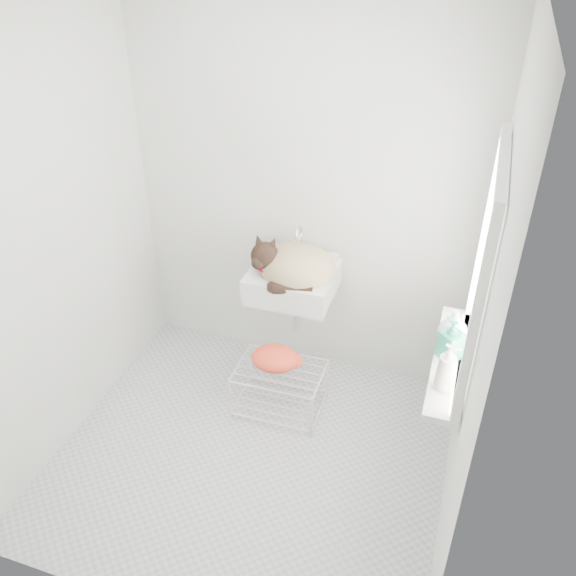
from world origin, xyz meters
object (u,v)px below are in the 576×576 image
(sink, at_px, (293,270))
(bottle_a, at_px, (443,387))
(cat, at_px, (293,266))
(bottle_b, at_px, (448,357))
(bottle_c, at_px, (451,342))
(wire_rack, at_px, (280,389))

(sink, bearing_deg, bottle_a, -38.03)
(cat, bearing_deg, bottle_a, -35.39)
(cat, relative_size, bottle_b, 2.28)
(cat, height_order, bottle_a, cat)
(bottle_b, distance_m, bottle_c, 0.12)
(bottle_a, relative_size, bottle_b, 0.96)
(wire_rack, distance_m, bottle_a, 1.28)
(sink, xyz_separation_m, bottle_b, (0.99, -0.54, 0.00))
(wire_rack, xyz_separation_m, bottle_a, (0.97, -0.46, 0.70))
(sink, height_order, bottle_a, bottle_a)
(bottle_c, bearing_deg, bottle_b, -90.00)
(bottle_b, bearing_deg, sink, 151.43)
(bottle_a, distance_m, bottle_b, 0.23)
(wire_rack, height_order, bottle_b, bottle_b)
(bottle_a, bearing_deg, bottle_c, 90.00)
(sink, distance_m, bottle_a, 1.25)
(sink, height_order, bottle_b, bottle_b)
(sink, height_order, wire_rack, sink)
(sink, xyz_separation_m, wire_rack, (0.02, -0.31, -0.70))
(cat, height_order, wire_rack, cat)
(bottle_b, height_order, bottle_c, bottle_b)
(wire_rack, xyz_separation_m, bottle_b, (0.97, -0.23, 0.70))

